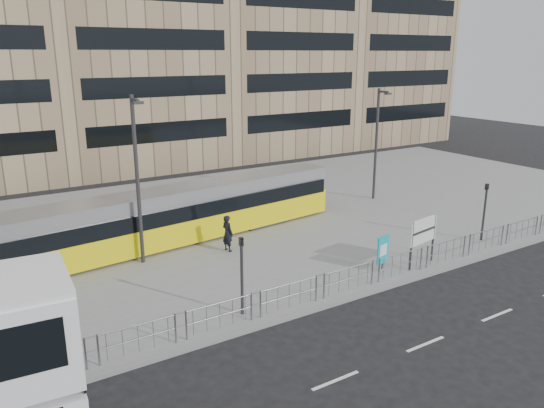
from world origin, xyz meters
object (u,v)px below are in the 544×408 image
station_sign (423,233)px  traffic_light_east (485,204)px  lamp_post_west (137,174)px  lamp_post_east (377,140)px  traffic_light_west (242,266)px  pedestrian (228,233)px  ad_panel (383,250)px  tram (130,225)px

station_sign → traffic_light_east: size_ratio=0.74×
lamp_post_west → lamp_post_east: (17.26, 2.75, -0.23)m
station_sign → traffic_light_east: (5.39, 0.71, 0.38)m
traffic_light_west → lamp_post_east: (15.81, 9.80, 2.10)m
pedestrian → lamp_post_east: 13.95m
traffic_light_east → lamp_post_east: bearing=70.4°
traffic_light_east → ad_panel: bearing=167.3°
traffic_light_east → traffic_light_west: bearing=167.9°
traffic_light_west → lamp_post_west: bearing=105.8°
traffic_light_east → lamp_post_east: 9.60m
traffic_light_east → tram: bearing=139.6°
lamp_post_east → traffic_light_west: bearing=-148.2°
pedestrian → traffic_light_east: bearing=-128.3°
lamp_post_east → ad_panel: bearing=-131.1°
tram → traffic_light_west: size_ratio=7.99×
traffic_light_west → traffic_light_east: 14.89m
traffic_light_west → ad_panel: bearing=6.6°
station_sign → lamp_post_east: (6.32, 10.03, 2.48)m
tram → ad_panel: (9.05, -8.31, -0.50)m
station_sign → traffic_light_west: size_ratio=0.74×
ad_panel → lamp_post_west: size_ratio=0.21×
tram → traffic_light_west: traffic_light_west is taller
traffic_light_east → lamp_post_west: 17.76m
tram → lamp_post_east: bearing=-2.7°
pedestrian → traffic_light_east: size_ratio=0.60×
ad_panel → traffic_light_east: 7.41m
ad_panel → pedestrian: 7.70m
pedestrian → traffic_light_east: traffic_light_east is taller
station_sign → lamp_post_west: size_ratio=0.29×
traffic_light_west → traffic_light_east: (14.88, 0.48, 0.00)m
pedestrian → traffic_light_west: traffic_light_west is taller
tram → ad_panel: 12.30m
pedestrian → traffic_light_east: 13.55m
station_sign → traffic_light_west: 9.50m
lamp_post_west → lamp_post_east: 17.48m
tram → traffic_light_west: (1.51, -8.64, 0.52)m
ad_panel → lamp_post_west: lamp_post_west is taller
lamp_post_west → lamp_post_east: lamp_post_west is taller
station_sign → ad_panel: (-1.95, 0.55, -0.63)m
tram → traffic_light_east: traffic_light_east is taller
lamp_post_east → pedestrian: bearing=-165.0°
tram → pedestrian: tram is taller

